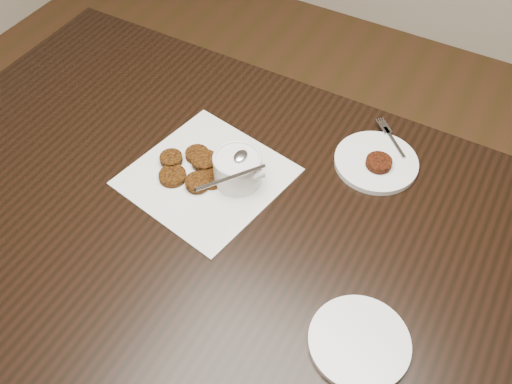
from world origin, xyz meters
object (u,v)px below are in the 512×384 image
(plate_empty, at_px, (359,342))
(sauce_ramekin, at_px, (237,157))
(table, at_px, (226,311))
(plate_with_patty, at_px, (377,160))
(napkin, at_px, (207,177))

(plate_empty, bearing_deg, sauce_ramekin, 149.56)
(table, bearing_deg, plate_empty, -16.22)
(plate_with_patty, xyz_separation_m, plate_empty, (0.13, -0.41, -0.01))
(table, relative_size, plate_with_patty, 8.19)
(table, relative_size, napkin, 4.96)
(sauce_ramekin, relative_size, plate_empty, 0.79)
(sauce_ramekin, relative_size, plate_with_patty, 0.76)
(table, bearing_deg, plate_with_patty, 55.08)
(table, bearing_deg, napkin, 133.32)
(napkin, relative_size, plate_empty, 1.72)
(napkin, height_order, plate_empty, plate_empty)
(napkin, xyz_separation_m, plate_empty, (0.43, -0.19, 0.00))
(table, relative_size, plate_empty, 8.54)
(table, xyz_separation_m, sauce_ramekin, (-0.02, 0.12, 0.45))
(plate_empty, bearing_deg, table, 163.78)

